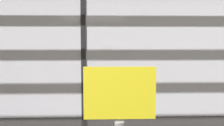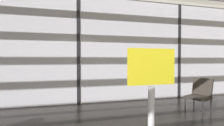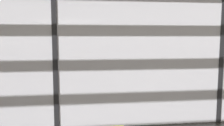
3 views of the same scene
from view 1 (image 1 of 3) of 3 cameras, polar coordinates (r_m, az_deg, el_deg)
The scene contains 3 objects.
glass_curtain_wall at distance 5.18m, azimuth -6.53°, elevation 5.56°, with size 14.00×0.08×3.29m, color silver.
window_mullion_1 at distance 5.18m, azimuth -6.53°, elevation 5.56°, with size 0.10×0.12×3.29m, color black.
parked_airplane at distance 9.69m, azimuth -2.26°, elevation 8.36°, with size 11.58×4.31×4.31m.
Camera 1 is at (0.42, 0.03, 1.60)m, focal length 40.03 mm.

